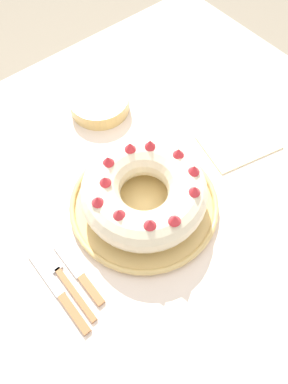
% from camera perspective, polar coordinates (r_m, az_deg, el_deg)
% --- Properties ---
extents(ground_plane, '(8.00, 8.00, 0.00)m').
position_cam_1_polar(ground_plane, '(1.54, -0.99, -15.68)').
color(ground_plane, gray).
extents(dining_table, '(1.31, 1.07, 0.76)m').
position_cam_1_polar(dining_table, '(0.91, -1.62, -4.66)').
color(dining_table, beige).
rests_on(dining_table, ground_plane).
extents(serving_dish, '(0.33, 0.33, 0.02)m').
position_cam_1_polar(serving_dish, '(0.82, 0.00, -1.83)').
color(serving_dish, tan).
rests_on(serving_dish, dining_table).
extents(bundt_cake, '(0.27, 0.27, 0.10)m').
position_cam_1_polar(bundt_cake, '(0.77, 0.01, 0.04)').
color(bundt_cake, beige).
rests_on(bundt_cake, serving_dish).
extents(fork, '(0.02, 0.18, 0.01)m').
position_cam_1_polar(fork, '(0.78, -12.11, -12.75)').
color(fork, '#936038').
rests_on(fork, dining_table).
extents(serving_knife, '(0.02, 0.20, 0.01)m').
position_cam_1_polar(serving_knife, '(0.77, -12.35, -15.28)').
color(serving_knife, '#936038').
rests_on(serving_knife, dining_table).
extents(cake_knife, '(0.02, 0.16, 0.01)m').
position_cam_1_polar(cake_knife, '(0.77, -9.47, -12.67)').
color(cake_knife, '#936038').
rests_on(cake_knife, dining_table).
extents(side_bowl, '(0.15, 0.15, 0.04)m').
position_cam_1_polar(side_bowl, '(0.99, -6.80, 13.28)').
color(side_bowl, tan).
rests_on(side_bowl, dining_table).
extents(napkin, '(0.20, 0.16, 0.00)m').
position_cam_1_polar(napkin, '(0.95, 14.26, 7.33)').
color(napkin, beige).
rests_on(napkin, dining_table).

